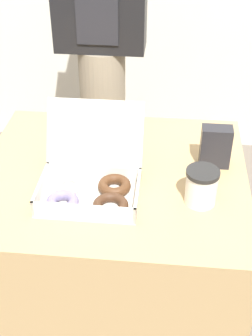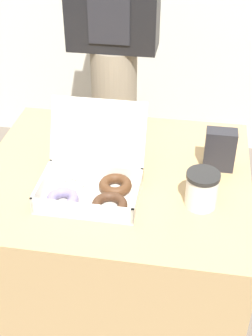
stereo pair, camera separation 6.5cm
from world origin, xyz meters
TOP-DOWN VIEW (x-y plane):
  - ground_plane at (0.00, 0.00)m, footprint 14.00×14.00m
  - table at (0.00, 0.00)m, footprint 0.84×0.73m
  - donut_box at (-0.05, -0.12)m, footprint 0.29×0.29m
  - coffee_cup at (0.27, -0.11)m, footprint 0.09×0.09m
  - napkin_holder at (0.32, 0.08)m, footprint 0.09×0.05m
  - person_customer at (-0.13, 0.67)m, footprint 0.36×0.23m

SIDE VIEW (x-z plane):
  - ground_plane at x=0.00m, z-range 0.00..0.00m
  - table at x=0.00m, z-range 0.00..0.75m
  - donut_box at x=-0.05m, z-range 0.68..0.91m
  - coffee_cup at x=0.27m, z-range 0.76..0.86m
  - napkin_holder at x=0.32m, z-range 0.75..0.89m
  - person_customer at x=-0.13m, z-range 0.12..1.84m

